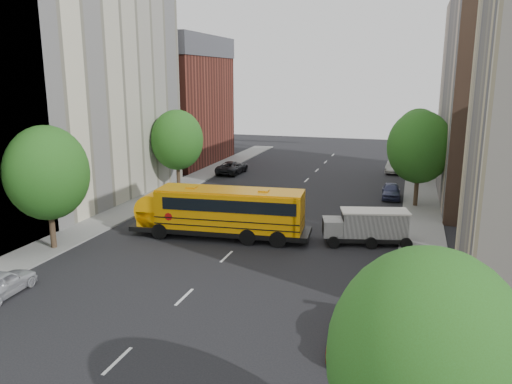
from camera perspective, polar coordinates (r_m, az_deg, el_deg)
The scene contains 20 objects.
ground at distance 32.59m, azimuth -2.14°, elevation -6.21°, with size 120.00×120.00×0.00m, color black.
sidewalk_left at distance 41.78m, azimuth -14.84°, elevation -2.20°, with size 3.00×80.00×0.12m, color slate.
sidewalk_right at distance 35.64m, azimuth 18.49°, elevation -5.09°, with size 3.00×80.00×0.12m, color slate.
lane_markings at distance 41.73m, azimuth 2.44°, elevation -1.85°, with size 0.15×64.00×0.01m, color silver.
building_left_cream at distance 45.00m, azimuth -22.08°, elevation 11.19°, with size 10.00×26.00×20.00m, color beige.
building_left_redbrick at distance 63.76m, azimuth -9.17°, elevation 9.12°, with size 10.00×15.00×13.00m, color maroon.
building_right_far at distance 49.59m, azimuth 26.67°, elevation 9.70°, with size 10.00×22.00×18.00m, color #C8AF9B.
street_tree_1 at distance 33.35m, azimuth -22.77°, elevation 2.01°, with size 5.12×5.12×7.90m.
street_tree_2 at distance 48.34m, azimuth -9.01°, elevation 5.89°, with size 4.99×4.99×7.71m.
street_tree_3 at distance 12.69m, azimuth 18.91°, elevation -17.65°, with size 4.61×4.61×7.11m.
street_tree_4 at distance 43.35m, azimuth 18.17°, elevation 4.91°, with size 5.25×5.25×8.10m.
street_tree_5 at distance 55.31m, azimuth 18.07°, elevation 6.18°, with size 4.86×4.86×7.51m.
school_bus at distance 33.93m, azimuth -4.30°, elevation -2.04°, with size 12.48×3.95×3.46m.
safari_truck at distance 33.47m, azimuth 12.60°, elevation -3.83°, with size 5.64×3.13×2.29m.
parked_car_0 at distance 28.37m, azimuth -27.15°, elevation -9.29°, with size 1.60×3.97×1.35m, color #B7B8BE.
parked_car_1 at distance 44.29m, azimuth -8.71°, elevation -0.06°, with size 1.68×4.82×1.59m, color silver.
parked_car_2 at distance 56.44m, azimuth -2.74°, elevation 2.83°, with size 2.35×5.09×1.41m, color black.
parked_car_3 at distance 21.62m, azimuth 11.70°, elevation -14.95°, with size 2.01×4.95×1.44m, color maroon.
parked_car_4 at distance 46.61m, azimuth 15.19°, elevation 0.14°, with size 1.60×3.98×1.36m, color #33385A.
parked_car_5 at distance 59.29m, azimuth 15.66°, elevation 2.95°, with size 1.69×4.84×1.59m, color #A09F9A.
Camera 1 is at (10.32, -28.96, 10.80)m, focal length 35.00 mm.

